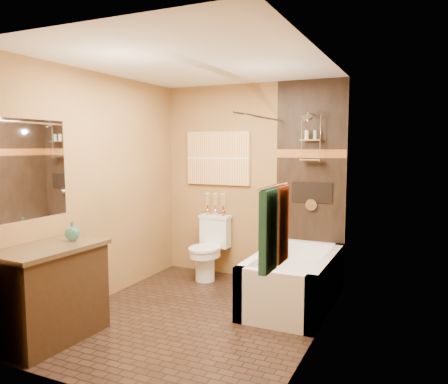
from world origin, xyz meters
The scene contains 23 objects.
floor centered at (0.00, 0.00, 0.00)m, with size 3.00×3.00×0.00m, color black.
wall_left centered at (-1.20, 0.00, 1.25)m, with size 0.02×3.00×2.50m, color #A1743E.
wall_right centered at (1.20, 0.00, 1.25)m, with size 0.02×3.00×2.50m, color #A1743E.
wall_back centered at (0.00, 1.50, 1.25)m, with size 2.40×0.02×2.50m, color #A1743E.
wall_front centered at (0.00, -1.50, 1.25)m, with size 2.40×0.02×2.50m, color #A1743E.
ceiling centered at (0.00, 0.00, 2.50)m, with size 3.00×3.00×0.00m, color silver.
alcove_tile_back centered at (0.78, 1.49, 1.25)m, with size 0.85×0.01×2.50m, color black.
alcove_tile_right centered at (1.19, 0.75, 1.25)m, with size 0.01×1.50×2.50m, color black.
mosaic_band_back centered at (0.78, 1.48, 1.62)m, with size 0.85×0.01×0.10m, color #994A1B.
mosaic_band_right centered at (1.18, 0.75, 1.62)m, with size 0.01×1.50×0.10m, color #994A1B.
alcove_niche centered at (0.80, 1.48, 1.15)m, with size 0.50×0.01×0.25m, color black.
shower_fixtures centered at (0.80, 1.38, 1.67)m, with size 0.24×0.33×1.16m.
curtain_rod centered at (0.40, 0.75, 2.02)m, with size 0.03×0.03×1.55m, color silver.
towel_bar centered at (1.15, -1.05, 1.45)m, with size 0.02×0.02×0.55m, color silver.
towel_teal centered at (1.16, -1.18, 1.18)m, with size 0.05×0.22×0.52m, color #1E5666.
towel_rust centered at (1.16, -0.92, 1.18)m, with size 0.05×0.22×0.52m, color maroon.
sunset_painting centered at (-0.46, 1.48, 1.55)m, with size 0.90×0.04×0.70m, color orange.
vanity_mirror centered at (-1.19, -1.00, 1.50)m, with size 0.01×1.00×0.90m, color white.
bathtub centered at (0.80, 0.75, 0.22)m, with size 0.80×1.50×0.55m.
toilet centered at (-0.46, 1.21, 0.41)m, with size 0.41×0.60×0.80m.
vanity centered at (-0.92, -1.00, 0.42)m, with size 0.63×0.98×0.84m.
teal_bottle centered at (-0.87, -0.75, 0.93)m, with size 0.13×0.13×0.21m, color #27766A, non-canonical shape.
bud_vases centered at (-0.46, 1.39, 0.96)m, with size 0.29×0.06×0.28m.
Camera 1 is at (2.03, -3.74, 1.71)m, focal length 35.00 mm.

